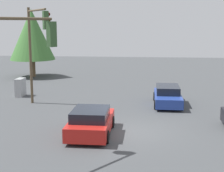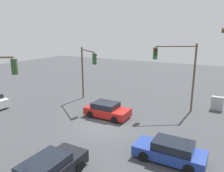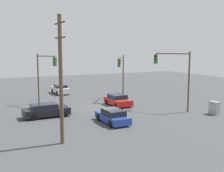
{
  "view_description": "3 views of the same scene",
  "coord_description": "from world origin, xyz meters",
  "px_view_note": "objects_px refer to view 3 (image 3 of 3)",
  "views": [
    {
      "loc": [
        -16.86,
        -0.82,
        5.46
      ],
      "look_at": [
        1.01,
        0.99,
        2.18
      ],
      "focal_mm": 55.0,
      "sensor_mm": 36.0,
      "label": 1
    },
    {
      "loc": [
        8.9,
        -14.21,
        7.56
      ],
      "look_at": [
        -0.26,
        2.19,
        2.87
      ],
      "focal_mm": 35.0,
      "sensor_mm": 36.0,
      "label": 2
    },
    {
      "loc": [
        28.82,
        -13.74,
        6.85
      ],
      "look_at": [
        1.49,
        0.03,
        2.74
      ],
      "focal_mm": 45.0,
      "sensor_mm": 36.0,
      "label": 3
    }
  ],
  "objects_px": {
    "sedan_white": "(60,89)",
    "traffic_signal_main": "(122,69)",
    "sedan_blue": "(113,116)",
    "sedan_red": "(118,100)",
    "traffic_signal_cross": "(175,70)",
    "electrical_cabinet": "(214,108)",
    "sedan_dark": "(46,111)",
    "traffic_signal_aux": "(45,71)"
  },
  "relations": [
    {
      "from": "sedan_white",
      "to": "traffic_signal_main",
      "type": "distance_m",
      "value": 10.62
    },
    {
      "from": "sedan_white",
      "to": "sedan_blue",
      "type": "bearing_deg",
      "value": -91.49
    },
    {
      "from": "sedan_red",
      "to": "traffic_signal_cross",
      "type": "distance_m",
      "value": 7.77
    },
    {
      "from": "sedan_red",
      "to": "electrical_cabinet",
      "type": "height_order",
      "value": "electrical_cabinet"
    },
    {
      "from": "sedan_blue",
      "to": "traffic_signal_main",
      "type": "xyz_separation_m",
      "value": [
        -10.87,
        6.87,
        3.47
      ]
    },
    {
      "from": "sedan_blue",
      "to": "traffic_signal_main",
      "type": "bearing_deg",
      "value": 57.7
    },
    {
      "from": "sedan_red",
      "to": "electrical_cabinet",
      "type": "xyz_separation_m",
      "value": [
        8.59,
        6.85,
        0.04
      ]
    },
    {
      "from": "sedan_dark",
      "to": "electrical_cabinet",
      "type": "relative_size",
      "value": 3.34
    },
    {
      "from": "sedan_dark",
      "to": "sedan_red",
      "type": "bearing_deg",
      "value": 101.56
    },
    {
      "from": "sedan_blue",
      "to": "sedan_red",
      "type": "xyz_separation_m",
      "value": [
        -6.85,
        4.17,
        0.03
      ]
    },
    {
      "from": "traffic_signal_aux",
      "to": "electrical_cabinet",
      "type": "height_order",
      "value": "traffic_signal_aux"
    },
    {
      "from": "sedan_white",
      "to": "traffic_signal_cross",
      "type": "xyz_separation_m",
      "value": [
        16.98,
        8.04,
        3.79
      ]
    },
    {
      "from": "traffic_signal_aux",
      "to": "electrical_cabinet",
      "type": "distance_m",
      "value": 19.8
    },
    {
      "from": "sedan_dark",
      "to": "traffic_signal_cross",
      "type": "relative_size",
      "value": 0.7
    },
    {
      "from": "traffic_signal_main",
      "to": "traffic_signal_aux",
      "type": "relative_size",
      "value": 0.95
    },
    {
      "from": "sedan_blue",
      "to": "electrical_cabinet",
      "type": "bearing_deg",
      "value": -9.02
    },
    {
      "from": "sedan_dark",
      "to": "traffic_signal_main",
      "type": "bearing_deg",
      "value": 116.43
    },
    {
      "from": "traffic_signal_main",
      "to": "electrical_cabinet",
      "type": "relative_size",
      "value": 4.34
    },
    {
      "from": "sedan_blue",
      "to": "traffic_signal_aux",
      "type": "height_order",
      "value": "traffic_signal_aux"
    },
    {
      "from": "traffic_signal_main",
      "to": "electrical_cabinet",
      "type": "xyz_separation_m",
      "value": [
        12.62,
        4.14,
        -3.4
      ]
    },
    {
      "from": "sedan_red",
      "to": "electrical_cabinet",
      "type": "bearing_deg",
      "value": 128.54
    },
    {
      "from": "traffic_signal_main",
      "to": "traffic_signal_cross",
      "type": "height_order",
      "value": "traffic_signal_cross"
    },
    {
      "from": "sedan_dark",
      "to": "sedan_red",
      "type": "xyz_separation_m",
      "value": [
        -1.88,
        9.17,
        -0.03
      ]
    },
    {
      "from": "sedan_blue",
      "to": "sedan_red",
      "type": "bearing_deg",
      "value": 58.66
    },
    {
      "from": "sedan_blue",
      "to": "electrical_cabinet",
      "type": "xyz_separation_m",
      "value": [
        1.75,
        11.01,
        0.06
      ]
    },
    {
      "from": "sedan_dark",
      "to": "electrical_cabinet",
      "type": "height_order",
      "value": "sedan_dark"
    },
    {
      "from": "sedan_dark",
      "to": "sedan_white",
      "type": "bearing_deg",
      "value": 158.15
    },
    {
      "from": "sedan_red",
      "to": "traffic_signal_main",
      "type": "distance_m",
      "value": 5.94
    },
    {
      "from": "sedan_dark",
      "to": "sedan_red",
      "type": "distance_m",
      "value": 9.36
    },
    {
      "from": "sedan_blue",
      "to": "traffic_signal_aux",
      "type": "relative_size",
      "value": 0.68
    },
    {
      "from": "traffic_signal_cross",
      "to": "traffic_signal_main",
      "type": "bearing_deg",
      "value": -23.29
    },
    {
      "from": "sedan_blue",
      "to": "traffic_signal_aux",
      "type": "bearing_deg",
      "value": 107.21
    },
    {
      "from": "traffic_signal_main",
      "to": "electrical_cabinet",
      "type": "bearing_deg",
      "value": 54.88
    },
    {
      "from": "electrical_cabinet",
      "to": "sedan_red",
      "type": "bearing_deg",
      "value": -141.46
    },
    {
      "from": "traffic_signal_aux",
      "to": "sedan_red",
      "type": "bearing_deg",
      "value": 25.43
    },
    {
      "from": "sedan_white",
      "to": "sedan_blue",
      "type": "relative_size",
      "value": 0.99
    },
    {
      "from": "traffic_signal_main",
      "to": "sedan_red",
      "type": "bearing_deg",
      "value": 2.83
    },
    {
      "from": "sedan_blue",
      "to": "sedan_dark",
      "type": "height_order",
      "value": "sedan_dark"
    },
    {
      "from": "sedan_white",
      "to": "electrical_cabinet",
      "type": "xyz_separation_m",
      "value": [
        20.39,
        10.53,
        -0.0
      ]
    },
    {
      "from": "sedan_red",
      "to": "traffic_signal_main",
      "type": "relative_size",
      "value": 0.68
    },
    {
      "from": "traffic_signal_main",
      "to": "electrical_cabinet",
      "type": "height_order",
      "value": "traffic_signal_main"
    },
    {
      "from": "sedan_white",
      "to": "sedan_dark",
      "type": "xyz_separation_m",
      "value": [
        13.67,
        -5.48,
        -0.01
      ]
    }
  ]
}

